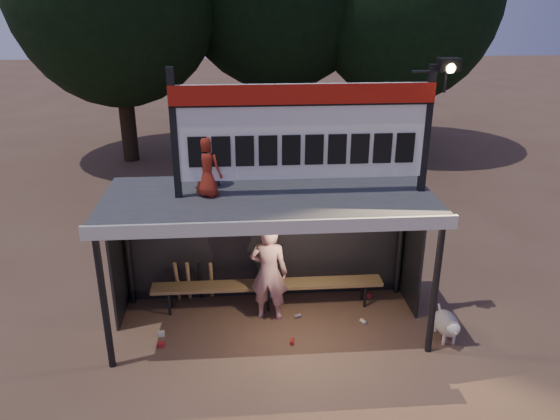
{
  "coord_description": "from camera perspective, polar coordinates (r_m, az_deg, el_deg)",
  "views": [
    {
      "loc": [
        -0.42,
        -7.74,
        5.17
      ],
      "look_at": [
        0.2,
        0.4,
        1.9
      ],
      "focal_mm": 35.0,
      "sensor_mm": 36.0,
      "label": 1
    }
  ],
  "objects": [
    {
      "name": "litter",
      "position": [
        9.37,
        -0.52,
        -11.4
      ],
      "size": [
        3.73,
        1.54,
        0.08
      ],
      "color": "red",
      "rests_on": "ground"
    },
    {
      "name": "scoreboard_assembly",
      "position": [
        8.01,
        2.81,
        8.48
      ],
      "size": [
        4.1,
        0.27,
        1.99
      ],
      "color": "black",
      "rests_on": "dugout_shelter"
    },
    {
      "name": "dog",
      "position": [
        9.22,
        17.03,
        -11.31
      ],
      "size": [
        0.36,
        0.81,
        0.49
      ],
      "color": "beige",
      "rests_on": "ground"
    },
    {
      "name": "child_a",
      "position": [
        8.51,
        -8.07,
        6.07
      ],
      "size": [
        0.7,
        0.68,
        1.14
      ],
      "primitive_type": "imported",
      "rotation": [
        0.0,
        0.0,
        3.82
      ],
      "color": "slate",
      "rests_on": "dugout_shelter"
    },
    {
      "name": "child_b",
      "position": [
        8.13,
        -7.64,
        4.59
      ],
      "size": [
        0.54,
        0.51,
        0.94
      ],
      "primitive_type": "imported",
      "rotation": [
        0.0,
        0.0,
        2.52
      ],
      "color": "#9F2818",
      "rests_on": "dugout_shelter"
    },
    {
      "name": "bats",
      "position": [
        9.82,
        -8.94,
        -7.32
      ],
      "size": [
        0.68,
        0.35,
        0.84
      ],
      "color": "olive",
      "rests_on": "ground"
    },
    {
      "name": "player",
      "position": [
        9.07,
        -1.17,
        -6.53
      ],
      "size": [
        0.71,
        0.55,
        1.73
      ],
      "primitive_type": "imported",
      "rotation": [
        0.0,
        0.0,
        2.91
      ],
      "color": "silver",
      "rests_on": "ground"
    },
    {
      "name": "bench",
      "position": [
        9.56,
        -1.28,
        -7.89
      ],
      "size": [
        4.0,
        0.35,
        0.48
      ],
      "color": "brown",
      "rests_on": "ground"
    },
    {
      "name": "ground",
      "position": [
        9.32,
        -1.06,
        -11.88
      ],
      "size": [
        80.0,
        80.0,
        0.0
      ],
      "primitive_type": "plane",
      "color": "brown",
      "rests_on": "ground"
    },
    {
      "name": "dugout_shelter",
      "position": [
        8.66,
        -1.24,
        -0.75
      ],
      "size": [
        5.1,
        2.08,
        2.32
      ],
      "color": "#39393B",
      "rests_on": "ground"
    }
  ]
}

